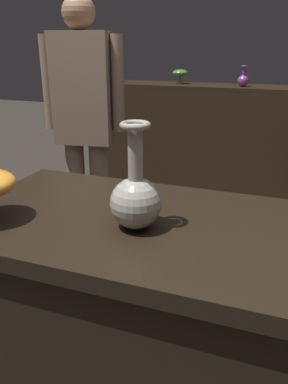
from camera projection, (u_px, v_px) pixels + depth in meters
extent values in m
cube|color=black|center=(151.00, 334.00, 1.28)|extent=(1.10, 0.59, 0.75)
cube|color=black|center=(152.00, 228.00, 1.14)|extent=(1.20, 0.64, 0.05)
cube|color=black|center=(237.00, 149.00, 3.17)|extent=(2.60, 0.40, 0.95)
cube|color=black|center=(243.00, 89.00, 2.99)|extent=(2.60, 0.40, 0.04)
sphere|color=gray|center=(136.00, 203.00, 1.06)|extent=(0.15, 0.15, 0.15)
cylinder|color=gray|center=(135.00, 155.00, 1.01)|extent=(0.04, 0.04, 0.16)
torus|color=gray|center=(135.00, 125.00, 0.98)|extent=(0.08, 0.08, 0.02)
sphere|color=#7A388E|center=(243.00, 81.00, 2.92)|extent=(0.09, 0.09, 0.09)
cylinder|color=#7A388E|center=(244.00, 71.00, 2.90)|extent=(0.02, 0.02, 0.07)
torus|color=#7A388E|center=(244.00, 66.00, 2.88)|extent=(0.05, 0.05, 0.01)
cylinder|color=#477A38|center=(180.00, 83.00, 3.16)|extent=(0.05, 0.05, 0.01)
cylinder|color=#477A38|center=(180.00, 79.00, 3.15)|extent=(0.02, 0.02, 0.05)
ellipsoid|color=#477A38|center=(180.00, 73.00, 3.13)|extent=(0.13, 0.13, 0.06)
cylinder|color=#846B56|center=(101.00, 203.00, 2.34)|extent=(0.11, 0.11, 0.76)
cylinder|color=#846B56|center=(78.00, 201.00, 2.37)|extent=(0.11, 0.11, 0.76)
cube|color=#846B56|center=(83.00, 89.00, 2.11)|extent=(0.35, 0.24, 0.60)
sphere|color=#9E7051|center=(79.00, 12.00, 1.97)|extent=(0.18, 0.18, 0.18)
cylinder|color=#846B56|center=(118.00, 84.00, 2.07)|extent=(0.07, 0.07, 0.51)
cylinder|color=#846B56|center=(48.00, 83.00, 2.13)|extent=(0.07, 0.07, 0.51)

